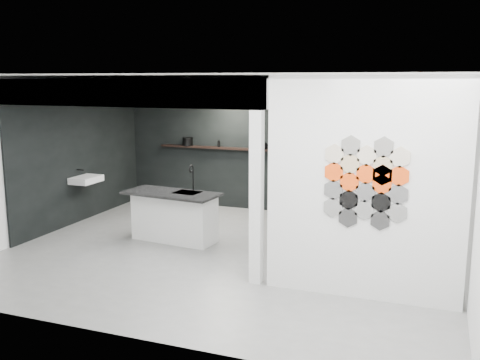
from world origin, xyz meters
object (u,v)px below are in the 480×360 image
object	(u,v)px
wall_basin	(86,180)
kettle	(265,146)
utensil_cup	(187,143)
bottle_dark	(219,144)
partition_panel	(364,190)
glass_bowl	(286,148)
stockpot	(188,141)
glass_vase	(286,147)
kitchen_island	(174,216)

from	to	relation	value
wall_basin	kettle	bearing A→B (deg)	35.22
utensil_cup	bottle_dark	bearing A→B (deg)	0.00
partition_panel	glass_bowl	size ratio (longest dim) A/B	19.88
kettle	bottle_dark	bearing A→B (deg)	-161.17
stockpot	glass_vase	distance (m)	2.23
wall_basin	kitchen_island	bearing A→B (deg)	-12.48
partition_panel	glass_bowl	xyz separation A→B (m)	(-2.08, 3.87, -0.03)
kitchen_island	kettle	size ratio (longest dim) A/B	10.71
stockpot	kettle	distance (m)	1.76
kettle	glass_vase	distance (m)	0.46
glass_vase	stockpot	bearing A→B (deg)	180.00
kitchen_island	glass_bowl	size ratio (longest dim) A/B	12.05
partition_panel	wall_basin	distance (m)	5.78
wall_basin	glass_vase	world-z (taller)	glass_vase
glass_vase	bottle_dark	bearing A→B (deg)	180.00
kettle	glass_bowl	world-z (taller)	kettle
partition_panel	kettle	bearing A→B (deg)	123.31
glass_bowl	utensil_cup	distance (m)	2.24
stockpot	glass_bowl	world-z (taller)	stockpot
glass_bowl	bottle_dark	size ratio (longest dim) A/B	1.01
wall_basin	stockpot	world-z (taller)	stockpot
kettle	bottle_dark	distance (m)	1.03
partition_panel	kitchen_island	bearing A→B (deg)	158.29
kitchen_island	utensil_cup	xyz separation A→B (m)	(-0.97, 2.54, 0.92)
wall_basin	utensil_cup	xyz separation A→B (m)	(1.15, 2.07, 0.52)
partition_panel	kettle	xyz separation A→B (m)	(-2.54, 3.87, -0.01)
kitchen_island	kettle	xyz separation A→B (m)	(0.80, 2.54, 0.94)
wall_basin	utensil_cup	distance (m)	2.42
kettle	stockpot	bearing A→B (deg)	-161.17
stockpot	kettle	size ratio (longest dim) A/B	1.37
partition_panel	bottle_dark	size ratio (longest dim) A/B	20.11
glass_bowl	glass_vase	bearing A→B (deg)	0.00
kitchen_island	utensil_cup	world-z (taller)	utensil_cup
utensil_cup	glass_vase	bearing A→B (deg)	0.00
wall_basin	bottle_dark	size ratio (longest dim) A/B	4.31
glass_bowl	utensil_cup	xyz separation A→B (m)	(-2.24, 0.00, -0.01)
glass_vase	kitchen_island	bearing A→B (deg)	-116.53
partition_panel	stockpot	world-z (taller)	partition_panel
kitchen_island	glass_bowl	distance (m)	2.98
kitchen_island	utensil_cup	bearing A→B (deg)	116.91
glass_bowl	kettle	bearing A→B (deg)	180.00
wall_basin	stockpot	distance (m)	2.44
bottle_dark	utensil_cup	world-z (taller)	bottle_dark
partition_panel	glass_vase	distance (m)	4.39
partition_panel	glass_vase	xyz separation A→B (m)	(-2.08, 3.87, -0.01)
stockpot	utensil_cup	size ratio (longest dim) A/B	2.40
kitchen_island	glass_vase	world-z (taller)	glass_vase
stockpot	kitchen_island	bearing A→B (deg)	-69.27
partition_panel	glass_bowl	world-z (taller)	partition_panel
partition_panel	glass_vase	size ratio (longest dim) A/B	21.33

